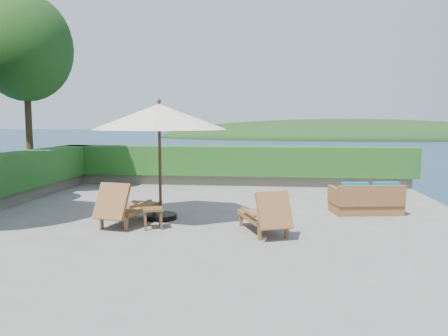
# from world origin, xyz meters

# --- Properties ---
(ground) EXTENTS (12.00, 12.00, 0.00)m
(ground) POSITION_xyz_m (0.00, 0.00, 0.00)
(ground) COLOR gray
(ground) RESTS_ON ground
(foundation) EXTENTS (12.00, 12.00, 3.00)m
(foundation) POSITION_xyz_m (0.00, 0.00, -1.55)
(foundation) COLOR #60574C
(foundation) RESTS_ON ocean
(offshore_island) EXTENTS (126.00, 57.60, 12.60)m
(offshore_island) POSITION_xyz_m (25.00, 140.00, -3.00)
(offshore_island) COLOR black
(offshore_island) RESTS_ON ocean
(planter_wall_far) EXTENTS (12.00, 0.60, 0.36)m
(planter_wall_far) POSITION_xyz_m (0.00, 5.60, 0.18)
(planter_wall_far) COLOR #696354
(planter_wall_far) RESTS_ON ground
(hedge_far) EXTENTS (12.40, 0.90, 1.00)m
(hedge_far) POSITION_xyz_m (0.00, 5.60, 0.85)
(hedge_far) COLOR #144918
(hedge_far) RESTS_ON planter_wall_far
(tree_far) EXTENTS (2.80, 2.80, 6.03)m
(tree_far) POSITION_xyz_m (-6.00, 3.20, 4.40)
(tree_far) COLOR #3D2B17
(tree_far) RESTS_ON ground
(patio_umbrella) EXTENTS (3.48, 3.48, 2.70)m
(patio_umbrella) POSITION_xyz_m (-1.06, 0.03, 2.28)
(patio_umbrella) COLOR black
(patio_umbrella) RESTS_ON ground
(lounge_left) EXTENTS (1.00, 1.76, 0.96)m
(lounge_left) POSITION_xyz_m (-1.66, -0.59, 0.40)
(lounge_left) COLOR brown
(lounge_left) RESTS_ON ground
(lounge_right) EXTENTS (1.16, 1.68, 0.90)m
(lounge_right) POSITION_xyz_m (1.32, -1.01, 0.38)
(lounge_right) COLOR brown
(lounge_right) RESTS_ON ground
(side_table) EXTENTS (0.52, 0.52, 0.43)m
(side_table) POSITION_xyz_m (-0.99, -0.86, 0.35)
(side_table) COLOR brown
(side_table) RESTS_ON ground
(wicker_loveseat) EXTENTS (1.74, 1.09, 0.80)m
(wicker_loveseat) POSITION_xyz_m (3.69, 1.17, 0.31)
(wicker_loveseat) COLOR brown
(wicker_loveseat) RESTS_ON ground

